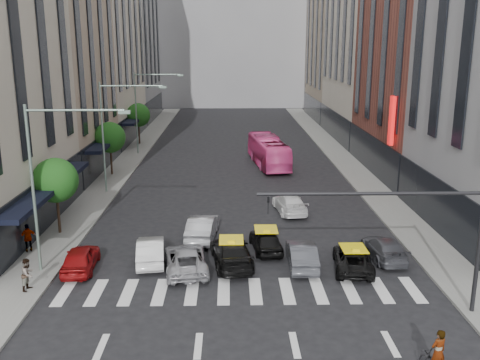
{
  "coord_description": "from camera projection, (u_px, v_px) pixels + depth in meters",
  "views": [
    {
      "loc": [
        -0.66,
        -23.21,
        12.13
      ],
      "look_at": [
        -0.04,
        8.52,
        4.0
      ],
      "focal_mm": 40.0,
      "sensor_mm": 36.0,
      "label": 1
    }
  ],
  "objects": [
    {
      "name": "building_right_d",
      "position": [
        340.0,
        31.0,
        85.3
      ],
      "size": [
        8.0,
        18.0,
        28.0
      ],
      "primitive_type": "cube",
      "color": "tan",
      "rests_on": "ground"
    },
    {
      "name": "building_left_d",
      "position": [
        126.0,
        25.0,
        84.42
      ],
      "size": [
        8.0,
        18.0,
        30.0
      ],
      "primitive_type": "cube",
      "color": "gray",
      "rests_on": "ground"
    },
    {
      "name": "streetlamp_near",
      "position": [
        49.0,
        167.0,
        27.73
      ],
      "size": [
        5.38,
        0.25,
        9.0
      ],
      "color": "gray",
      "rests_on": "sidewalk_left"
    },
    {
      "name": "building_right_b",
      "position": [
        423.0,
        34.0,
        48.75
      ],
      "size": [
        8.0,
        18.0,
        26.0
      ],
      "primitive_type": "cube",
      "color": "brown",
      "rests_on": "ground"
    },
    {
      "name": "building_far",
      "position": [
        233.0,
        12.0,
        103.36
      ],
      "size": [
        30.0,
        10.0,
        36.0
      ],
      "primitive_type": "cube",
      "color": "gray",
      "rests_on": "ground"
    },
    {
      "name": "car_row2_right",
      "position": [
        290.0,
        203.0,
        39.4
      ],
      "size": [
        2.49,
        4.91,
        1.36
      ],
      "primitive_type": "imported",
      "rotation": [
        0.0,
        0.0,
        3.27
      ],
      "color": "white",
      "rests_on": "ground"
    },
    {
      "name": "taxi_center",
      "position": [
        266.0,
        240.0,
        32.05
      ],
      "size": [
        2.07,
        4.13,
        1.35
      ],
      "primitive_type": "imported",
      "rotation": [
        0.0,
        0.0,
        3.27
      ],
      "color": "black",
      "rests_on": "ground"
    },
    {
      "name": "bus",
      "position": [
        268.0,
        151.0,
        54.25
      ],
      "size": [
        3.82,
        10.83,
        2.95
      ],
      "primitive_type": "imported",
      "rotation": [
        0.0,
        0.0,
        3.27
      ],
      "color": "#F04696",
      "rests_on": "ground"
    },
    {
      "name": "streetlamp_mid",
      "position": [
        114.0,
        123.0,
        43.22
      ],
      "size": [
        5.38,
        0.25,
        9.0
      ],
      "color": "gray",
      "rests_on": "sidewalk_left"
    },
    {
      "name": "car_white_front",
      "position": [
        151.0,
        250.0,
        30.39
      ],
      "size": [
        2.01,
        4.44,
        1.41
      ],
      "primitive_type": "imported",
      "rotation": [
        0.0,
        0.0,
        3.27
      ],
      "color": "silver",
      "rests_on": "ground"
    },
    {
      "name": "building_left_b",
      "position": [
        53.0,
        45.0,
        49.33
      ],
      "size": [
        8.0,
        16.0,
        24.0
      ],
      "primitive_type": "cube",
      "color": "tan",
      "rests_on": "ground"
    },
    {
      "name": "liberty_sign",
      "position": [
        392.0,
        121.0,
        43.62
      ],
      "size": [
        0.3,
        0.7,
        4.0
      ],
      "color": "red",
      "rests_on": "ground"
    },
    {
      "name": "car_grey_mid",
      "position": [
        302.0,
        255.0,
        29.78
      ],
      "size": [
        1.56,
        4.29,
        1.4
      ],
      "primitive_type": "imported",
      "rotation": [
        0.0,
        0.0,
        3.12
      ],
      "color": "#3C3E43",
      "rests_on": "ground"
    },
    {
      "name": "taxi_left",
      "position": [
        231.0,
        252.0,
        30.02
      ],
      "size": [
        2.71,
        5.31,
        1.47
      ],
      "primitive_type": "imported",
      "rotation": [
        0.0,
        0.0,
        3.27
      ],
      "color": "black",
      "rests_on": "ground"
    },
    {
      "name": "taxi_right",
      "position": [
        353.0,
        259.0,
        29.43
      ],
      "size": [
        2.6,
        4.62,
        1.22
      ],
      "primitive_type": "imported",
      "rotation": [
        0.0,
        0.0,
        3.01
      ],
      "color": "black",
      "rests_on": "ground"
    },
    {
      "name": "sidewalk_left",
      "position": [
        123.0,
        166.0,
        54.33
      ],
      "size": [
        3.0,
        96.0,
        0.15
      ],
      "primitive_type": "cube",
      "color": "slate",
      "rests_on": "ground"
    },
    {
      "name": "car_red",
      "position": [
        81.0,
        258.0,
        29.3
      ],
      "size": [
        1.87,
        4.14,
        1.38
      ],
      "primitive_type": "imported",
      "rotation": [
        0.0,
        0.0,
        3.2
      ],
      "color": "maroon",
      "rests_on": "ground"
    },
    {
      "name": "car_silver",
      "position": [
        186.0,
        259.0,
        29.24
      ],
      "size": [
        2.86,
        5.08,
        1.34
      ],
      "primitive_type": "imported",
      "rotation": [
        0.0,
        0.0,
        3.28
      ],
      "color": "#A4A4A9",
      "rests_on": "ground"
    },
    {
      "name": "tree_near",
      "position": [
        55.0,
        180.0,
        34.06
      ],
      "size": [
        2.88,
        2.88,
        4.95
      ],
      "color": "black",
      "rests_on": "sidewalk_left"
    },
    {
      "name": "ground",
      "position": [
        244.0,
        305.0,
        25.51
      ],
      "size": [
        160.0,
        160.0,
        0.0
      ],
      "primitive_type": "plane",
      "color": "black",
      "rests_on": "ground"
    },
    {
      "name": "tree_mid",
      "position": [
        110.0,
        138.0,
        49.56
      ],
      "size": [
        2.88,
        2.88,
        4.95
      ],
      "color": "black",
      "rests_on": "sidewalk_left"
    },
    {
      "name": "tree_far",
      "position": [
        138.0,
        115.0,
        65.06
      ],
      "size": [
        2.88,
        2.88,
        4.95
      ],
      "color": "black",
      "rests_on": "sidewalk_left"
    },
    {
      "name": "pedestrian_near",
      "position": [
        28.0,
        274.0,
        26.61
      ],
      "size": [
        0.78,
        0.92,
        1.66
      ],
      "primitive_type": "imported",
      "rotation": [
        0.0,
        0.0,
        1.36
      ],
      "color": "gray",
      "rests_on": "sidewalk_left"
    },
    {
      "name": "sidewalk_right",
      "position": [
        348.0,
        165.0,
        54.76
      ],
      "size": [
        3.0,
        96.0,
        0.15
      ],
      "primitive_type": "cube",
      "color": "slate",
      "rests_on": "ground"
    },
    {
      "name": "car_row2_left",
      "position": [
        202.0,
        227.0,
        34.01
      ],
      "size": [
        2.07,
        4.8,
        1.54
      ],
      "primitive_type": "imported",
      "rotation": [
        0.0,
        0.0,
        3.05
      ],
      "color": "#AAABB0",
      "rests_on": "ground"
    },
    {
      "name": "rider",
      "position": [
        440.0,
        334.0,
        19.45
      ],
      "size": [
        0.75,
        0.63,
        1.77
      ],
      "primitive_type": "imported",
      "rotation": [
        0.0,
        0.0,
        3.5
      ],
      "color": "gray",
      "rests_on": "motorcycle"
    },
    {
      "name": "traffic_signal",
      "position": [
        419.0,
        222.0,
        23.57
      ],
      "size": [
        10.1,
        0.2,
        6.0
      ],
      "color": "black",
      "rests_on": "ground"
    },
    {
      "name": "pedestrian_far",
      "position": [
        28.0,
        238.0,
        31.52
      ],
      "size": [
        1.07,
        0.84,
        1.69
      ],
      "primitive_type": "imported",
      "rotation": [
        0.0,
        0.0,
        3.65
      ],
      "color": "gray",
      "rests_on": "sidewalk_left"
    },
    {
      "name": "car_grey_curb",
      "position": [
        384.0,
        248.0,
        30.91
      ],
      "size": [
        2.0,
        4.44,
        1.26
      ],
      "primitive_type": "imported",
      "rotation": [
        0.0,
        0.0,
        3.19
      ],
      "color": "#42444A",
      "rests_on": "ground"
    },
    {
      "name": "streetlamp_far",
      "position": [
        144.0,
        102.0,
        58.72
      ],
      "size": [
        5.38,
        0.25,
        9.0
      ],
      "color": "gray",
      "rests_on": "sidewalk_left"
    }
  ]
}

